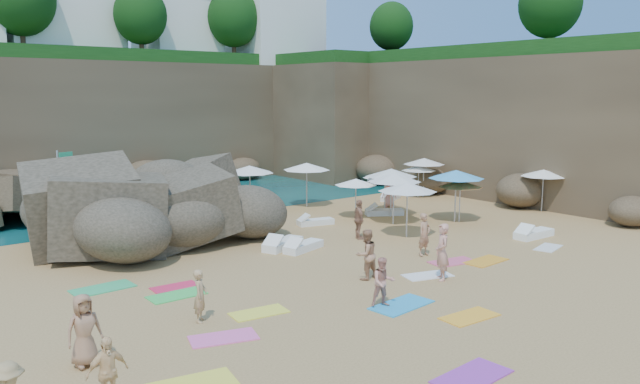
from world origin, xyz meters
TOP-DOWN VIEW (x-y plane):
  - ground at (0.00, 0.00)m, footprint 120.00×120.00m
  - seawater at (0.00, 30.00)m, footprint 120.00×120.00m
  - cliff_back at (2.00, 25.00)m, footprint 44.00×8.00m
  - cliff_right at (19.00, 8.00)m, footprint 8.00×30.00m
  - cliff_corner at (17.00, 20.00)m, footprint 10.00×12.00m
  - clifftop_buildings at (2.96, 25.79)m, footprint 28.48×9.48m
  - clifftop_trees at (4.78, 19.52)m, footprint 35.60×23.82m
  - rock_outcrop at (-3.64, 7.22)m, footprint 9.31×7.31m
  - flag_pole at (-6.01, 11.01)m, footprint 0.70×0.20m
  - parasol_0 at (6.06, 5.29)m, footprint 2.06×2.06m
  - parasol_1 at (3.03, 10.10)m, footprint 2.51×2.51m
  - parasol_2 at (6.08, 9.26)m, footprint 2.51×2.51m
  - parasol_3 at (8.13, 5.37)m, footprint 2.28×2.28m
  - parasol_4 at (13.44, 7.55)m, footprint 2.41×2.41m
  - parasol_5 at (7.69, 4.51)m, footprint 2.53×2.53m
  - parasol_6 at (9.35, 1.58)m, footprint 2.11×2.11m
  - parasol_7 at (12.96, 7.51)m, footprint 2.00×2.00m
  - parasol_8 at (14.82, 0.62)m, footprint 2.30×2.30m
  - parasol_9 at (6.56, 3.20)m, footprint 2.52×2.52m
  - parasol_10 at (9.22, 1.74)m, footprint 2.62×2.62m
  - parasol_11 at (5.10, 0.97)m, footprint 2.48×2.48m
  - lounger_0 at (-0.13, 2.69)m, footprint 2.13×1.39m
  - lounger_1 at (3.58, 5.31)m, footprint 1.79×0.99m
  - lounger_2 at (11.12, 7.92)m, footprint 1.85×1.25m
  - lounger_3 at (0.30, 1.90)m, footprint 1.98×1.14m
  - lounger_4 at (7.71, 4.96)m, footprint 1.92×1.52m
  - lounger_5 at (9.25, -2.49)m, footprint 2.01×0.73m
  - towel_1 at (-6.59, -3.86)m, footprint 1.86×1.30m
  - towel_2 at (-0.54, -6.78)m, footprint 1.71×0.93m
  - towel_3 at (-6.03, -0.06)m, footprint 1.72×0.87m
  - towel_5 at (1.49, -3.44)m, footprint 1.80×1.26m
  - towel_6 at (-3.45, -9.13)m, footprint 1.90×1.02m
  - towel_7 at (-5.71, 0.72)m, footprint 1.50×0.82m
  - towel_8 at (-1.32, -4.95)m, footprint 2.03×1.15m
  - towel_9 at (3.50, -2.86)m, footprint 1.86×1.18m
  - towel_10 at (4.51, -3.56)m, footprint 1.79×0.97m
  - towel_11 at (-7.55, 2.00)m, footprint 1.92×1.01m
  - towel_12 at (-4.90, -2.90)m, footprint 1.69×1.01m
  - towel_13 at (8.11, -3.87)m, footprint 1.61×1.07m
  - person_stand_0 at (-6.47, -2.45)m, footprint 0.61×0.62m
  - person_stand_1 at (-0.38, -2.41)m, footprint 0.82×0.64m
  - person_stand_2 at (0.35, 10.93)m, footprint 1.28×1.05m
  - person_stand_3 at (3.26, 1.96)m, footprint 0.78×1.07m
  - person_stand_4 at (9.47, 6.40)m, footprint 0.82×0.81m
  - person_stand_5 at (-0.62, 11.20)m, footprint 1.64×0.66m
  - person_stand_6 at (1.52, -4.01)m, footprint 0.75×0.82m
  - person_lie_2 at (-9.83, -3.34)m, footprint 0.91×1.70m
  - person_lie_4 at (3.33, -1.61)m, footprint 0.70×1.64m
  - person_lie_5 at (-1.85, -4.72)m, footprint 1.24×1.59m

SIDE VIEW (x-z plane):
  - ground at x=0.00m, z-range 0.00..0.00m
  - rock_outcrop at x=-3.64m, z-range -1.75..1.75m
  - seawater at x=0.00m, z-range 0.00..0.00m
  - towel_7 at x=-5.71m, z-range 0.00..0.03m
  - towel_13 at x=8.11m, z-range 0.00..0.03m
  - towel_12 at x=-4.90m, z-range 0.00..0.03m
  - towel_5 at x=1.49m, z-range 0.00..0.03m
  - towel_2 at x=-0.54m, z-range 0.00..0.03m
  - towel_1 at x=-6.59m, z-range 0.00..0.03m
  - towel_3 at x=-6.03m, z-range 0.00..0.03m
  - towel_9 at x=3.50m, z-range 0.00..0.03m
  - towel_10 at x=4.51m, z-range 0.00..0.03m
  - towel_6 at x=-3.45m, z-range 0.00..0.03m
  - towel_11 at x=-7.55m, z-range 0.00..0.03m
  - towel_8 at x=-1.32m, z-range 0.00..0.03m
  - lounger_1 at x=3.58m, z-range 0.00..0.27m
  - lounger_2 at x=11.12m, z-range 0.00..0.27m
  - lounger_4 at x=7.71m, z-range 0.00..0.29m
  - lounger_3 at x=0.30m, z-range 0.00..0.29m
  - lounger_5 at x=9.25m, z-range 0.00..0.31m
  - lounger_0 at x=-0.13m, z-range 0.00..0.32m
  - person_lie_4 at x=3.33m, z-range 0.00..0.38m
  - person_lie_2 at x=-9.83m, z-range 0.00..0.44m
  - person_lie_5 at x=-1.85m, z-range 0.00..0.54m
  - person_stand_0 at x=-6.47m, z-range 0.00..1.44m
  - person_stand_4 at x=9.47m, z-range 0.00..1.53m
  - person_stand_3 at x=3.26m, z-range 0.00..1.68m
  - person_stand_1 at x=-0.38m, z-range 0.00..1.68m
  - person_stand_5 at x=-0.62m, z-range 0.00..1.72m
  - person_stand_2 at x=0.35m, z-range 0.00..1.85m
  - person_stand_6 at x=1.52m, z-range 0.00..1.89m
  - parasol_7 at x=12.96m, z-range 0.79..2.68m
  - parasol_0 at x=6.06m, z-range 0.82..2.77m
  - parasol_6 at x=9.35m, z-range 0.83..2.82m
  - parasol_3 at x=8.13m, z-range 0.90..3.06m
  - parasol_8 at x=14.82m, z-range 0.91..3.08m
  - parasol_4 at x=13.44m, z-range 0.95..3.24m
  - parasol_11 at x=5.10m, z-range 0.98..3.33m
  - parasol_2 at x=6.08m, z-range 0.99..3.37m
  - parasol_1 at x=3.03m, z-range 0.99..3.37m
  - parasol_9 at x=6.56m, z-range 1.00..3.38m
  - parasol_5 at x=7.69m, z-range 1.00..3.40m
  - parasol_10 at x=9.22m, z-range 1.04..3.51m
  - flag_pole at x=-6.01m, z-range 0.50..4.13m
  - cliff_back at x=2.00m, z-range 0.00..8.00m
  - cliff_right at x=19.00m, z-range 0.00..8.00m
  - cliff_corner at x=17.00m, z-range 0.00..8.00m
  - clifftop_buildings at x=2.96m, z-range 7.74..14.74m
  - clifftop_trees at x=4.78m, z-range 9.06..13.46m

